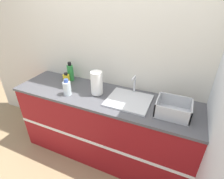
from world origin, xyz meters
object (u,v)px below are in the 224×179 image
object	(u,v)px
dish_rack	(173,110)
sink	(129,100)
paper_towel_roll	(97,83)
bottle_green	(70,72)
bottle_yellow	(66,79)
bottle_clear	(67,88)

from	to	relation	value
dish_rack	sink	bearing A→B (deg)	173.86
sink	dish_rack	bearing A→B (deg)	-6.14
sink	paper_towel_roll	xyz separation A→B (m)	(-0.39, -0.01, 0.13)
sink	bottle_green	bearing A→B (deg)	168.62
sink	bottle_yellow	distance (m)	0.89
bottle_clear	bottle_yellow	xyz separation A→B (m)	(-0.19, 0.23, -0.02)
paper_towel_roll	bottle_green	distance (m)	0.53
dish_rack	bottle_clear	size ratio (longest dim) A/B	1.67
paper_towel_roll	bottle_clear	world-z (taller)	paper_towel_roll
paper_towel_roll	bottle_clear	bearing A→B (deg)	-154.63
dish_rack	bottle_yellow	xyz separation A→B (m)	(-1.34, 0.13, 0.01)
bottle_green	paper_towel_roll	bearing A→B (deg)	-20.82
paper_towel_roll	bottle_yellow	size ratio (longest dim) A/B	1.96
dish_rack	bottle_yellow	size ratio (longest dim) A/B	2.27
bottle_clear	paper_towel_roll	bearing A→B (deg)	25.37
paper_towel_roll	sink	bearing A→B (deg)	1.59
bottle_yellow	bottle_green	distance (m)	0.11
dish_rack	bottle_yellow	bearing A→B (deg)	174.63
dish_rack	bottle_clear	world-z (taller)	bottle_clear
dish_rack	bottle_clear	distance (m)	1.16
sink	bottle_clear	bearing A→B (deg)	-167.30
sink	dish_rack	distance (m)	0.47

